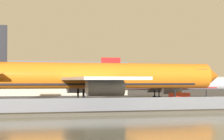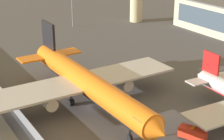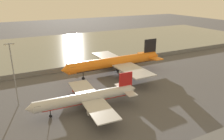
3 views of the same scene
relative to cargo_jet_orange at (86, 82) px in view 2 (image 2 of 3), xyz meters
The scene contains 5 objects.
ground_plane 6.07m from the cargo_jet_orange, 52.67° to the left, with size 500.00×500.00×0.00m, color #4C4C51.
shoreline_seawall 20.03m from the cargo_jet_orange, 87.06° to the right, with size 320.00×3.00×0.50m.
perimeter_fence 15.46m from the cargo_jet_orange, 86.16° to the right, with size 280.00×0.10×2.38m.
cargo_jet_orange is the anchor object (origin of this frame).
ops_van 25.59m from the cargo_jet_orange, 25.43° to the left, with size 5.59×4.22×2.48m.
Camera 2 is at (66.24, -35.50, 37.72)m, focal length 60.00 mm.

